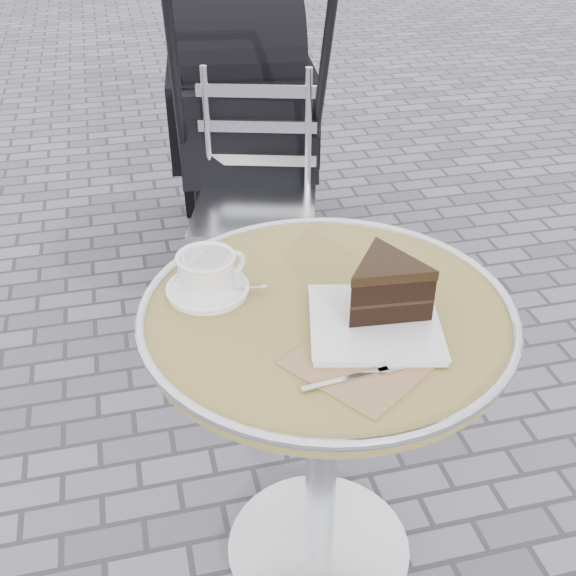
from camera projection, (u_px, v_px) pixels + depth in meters
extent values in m
plane|color=slate|center=(318.00, 552.00, 1.77)|extent=(80.00, 80.00, 0.00)
cylinder|color=silver|center=(318.00, 548.00, 1.76)|extent=(0.44, 0.44, 0.03)
cylinder|color=silver|center=(322.00, 447.00, 1.57)|extent=(0.07, 0.07, 0.67)
cylinder|color=tan|center=(327.00, 316.00, 1.37)|extent=(0.70, 0.70, 0.03)
torus|color=silver|center=(327.00, 310.00, 1.36)|extent=(0.72, 0.72, 0.02)
cylinder|color=white|center=(208.00, 290.00, 1.41)|extent=(0.16, 0.16, 0.01)
cylinder|color=white|center=(207.00, 273.00, 1.39)|extent=(0.14, 0.14, 0.07)
torus|color=white|center=(233.00, 263.00, 1.41)|extent=(0.06, 0.03, 0.06)
cylinder|color=tan|center=(206.00, 258.00, 1.37)|extent=(0.10, 0.10, 0.01)
cube|color=#9A7454|center=(361.00, 361.00, 1.23)|extent=(0.29, 0.29, 0.00)
cube|color=white|center=(374.00, 324.00, 1.31)|extent=(0.28, 0.28, 0.01)
cylinder|color=silver|center=(201.00, 296.00, 2.31)|extent=(0.02, 0.02, 0.43)
cylinder|color=silver|center=(303.00, 299.00, 2.30)|extent=(0.02, 0.02, 0.43)
cylinder|color=silver|center=(215.00, 245.00, 2.58)|extent=(0.02, 0.02, 0.43)
cylinder|color=silver|center=(306.00, 247.00, 2.57)|extent=(0.02, 0.02, 0.43)
cube|color=silver|center=(255.00, 211.00, 2.31)|extent=(0.48, 0.48, 0.02)
cube|color=black|center=(244.00, 126.00, 2.70)|extent=(0.55, 0.79, 0.44)
cylinder|color=black|center=(191.00, 274.00, 2.64)|extent=(0.06, 0.20, 0.20)
cylinder|color=black|center=(316.00, 266.00, 2.69)|extent=(0.06, 0.20, 0.20)
cylinder|color=black|center=(189.00, 183.00, 3.16)|extent=(0.08, 0.31, 0.31)
cylinder|color=black|center=(294.00, 178.00, 3.20)|extent=(0.08, 0.31, 0.31)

